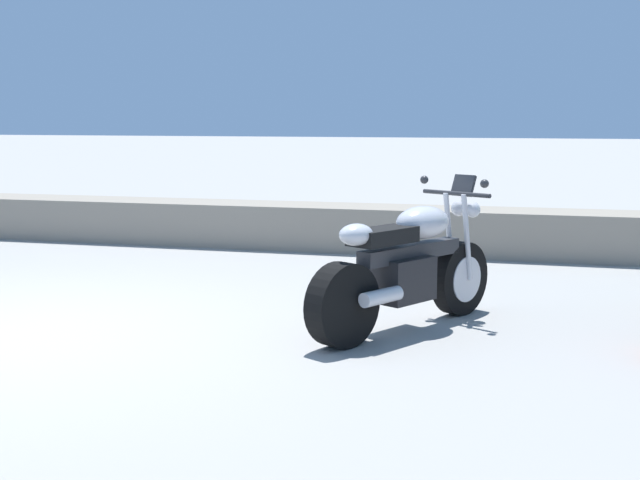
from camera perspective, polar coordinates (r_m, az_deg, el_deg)
ground_plane at (r=6.96m, az=-20.70°, el=-6.01°), size 120.00×120.00×0.00m
stone_wall at (r=11.09m, az=-6.25°, el=1.12°), size 36.00×0.80×0.55m
motorcycle_silver_centre at (r=6.64m, az=5.96°, el=-1.90°), size 1.20×1.87×1.18m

